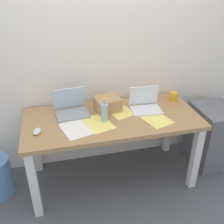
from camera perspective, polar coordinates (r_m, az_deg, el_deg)
ground_plane at (r=2.82m, az=-0.00°, el=-14.02°), size 8.00×8.00×0.00m
back_wall at (r=2.56m, az=-2.33°, el=14.83°), size 5.20×0.08×2.60m
desk at (r=2.44m, az=-0.00°, el=-3.11°), size 1.61×0.74×0.73m
laptop_left at (r=2.45m, az=-8.99°, el=0.76°), size 0.32×0.27×0.23m
laptop_right at (r=2.51m, az=7.36°, el=1.56°), size 0.30×0.24×0.22m
beer_bottle at (r=2.27m, az=-1.67°, el=-0.05°), size 0.06×0.06×0.23m
computer_mouse at (r=2.23m, az=-16.18°, el=-4.11°), size 0.09×0.11×0.03m
cardboard_box at (r=2.47m, az=-0.98°, el=1.77°), size 0.26×0.23×0.13m
coffee_mug at (r=2.74m, az=13.37°, el=3.35°), size 0.08×0.08×0.09m
paper_sheet_front_left at (r=2.23m, az=-8.07°, el=-3.70°), size 0.28×0.34×0.00m
paper_yellow_folder at (r=2.29m, az=-3.09°, el=-2.50°), size 0.28×0.34×0.00m
paper_sheet_front_right at (r=2.39m, az=9.51°, el=-1.46°), size 0.29×0.35×0.00m
paper_sheet_near_back at (r=2.49m, az=1.63°, el=0.28°), size 0.29×0.35×0.00m
filing_cabinet at (r=3.04m, az=21.15°, el=-4.81°), size 0.40×0.48×0.66m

